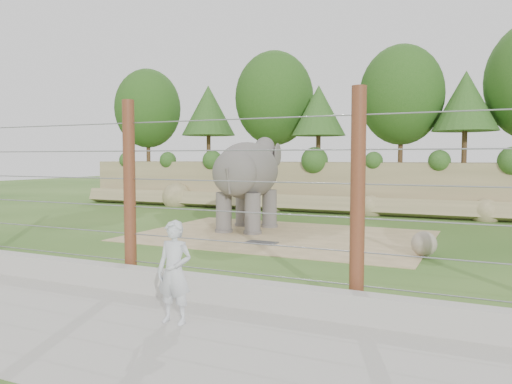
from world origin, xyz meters
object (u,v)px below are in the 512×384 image
at_px(barrier_fence, 130,193).
at_px(zookeeper, 174,272).
at_px(elephant, 247,184).
at_px(stone_ball, 424,244).

bearing_deg(barrier_fence, zookeeper, -37.24).
relative_size(elephant, zookeeper, 2.52).
height_order(elephant, barrier_fence, barrier_fence).
bearing_deg(barrier_fence, elephant, 98.24).
xyz_separation_m(stone_ball, zookeeper, (-3.11, -7.54, 0.50)).
bearing_deg(stone_ball, barrier_fence, -133.85).
bearing_deg(elephant, zookeeper, -74.86).
bearing_deg(elephant, barrier_fence, -86.16).
height_order(stone_ball, zookeeper, zookeeper).
xyz_separation_m(elephant, barrier_fence, (1.20, -8.31, 0.25)).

